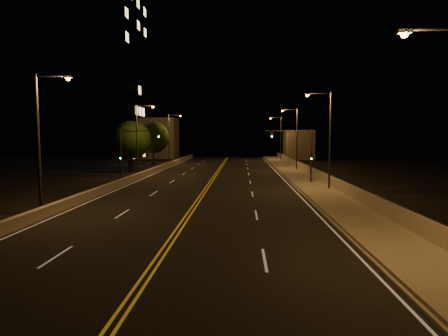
{
  "coord_description": "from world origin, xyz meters",
  "views": [
    {
      "loc": [
        3.52,
        -13.97,
        5.21
      ],
      "look_at": [
        2.0,
        18.0,
        2.5
      ],
      "focal_mm": 30.0,
      "sensor_mm": 36.0,
      "label": 1
    }
  ],
  "objects_px": {
    "tree_0": "(132,140)",
    "building_tower": "(74,79)",
    "tree_1": "(129,141)",
    "streetlight_2": "(295,135)",
    "streetlight_5": "(139,135)",
    "tree_2": "(153,137)",
    "traffic_signal_right": "(302,150)",
    "traffic_signal_left": "(130,149)",
    "streetlight_4": "(42,134)",
    "streetlight_1": "(327,134)",
    "streetlight_6": "(170,135)",
    "streetlight_3": "(280,136)"
  },
  "relations": [
    {
      "from": "traffic_signal_left",
      "to": "tree_1",
      "type": "height_order",
      "value": "tree_1"
    },
    {
      "from": "traffic_signal_right",
      "to": "streetlight_6",
      "type": "bearing_deg",
      "value": 124.18
    },
    {
      "from": "streetlight_2",
      "to": "streetlight_3",
      "type": "height_order",
      "value": "same"
    },
    {
      "from": "streetlight_3",
      "to": "streetlight_5",
      "type": "xyz_separation_m",
      "value": [
        -21.45,
        -31.35,
        0.0
      ]
    },
    {
      "from": "streetlight_4",
      "to": "traffic_signal_right",
      "type": "bearing_deg",
      "value": 38.71
    },
    {
      "from": "streetlight_5",
      "to": "tree_0",
      "type": "relative_size",
      "value": 1.25
    },
    {
      "from": "streetlight_4",
      "to": "streetlight_5",
      "type": "relative_size",
      "value": 1.0
    },
    {
      "from": "traffic_signal_right",
      "to": "tree_0",
      "type": "distance_m",
      "value": 25.96
    },
    {
      "from": "traffic_signal_left",
      "to": "tree_0",
      "type": "distance_m",
      "value": 13.58
    },
    {
      "from": "streetlight_1",
      "to": "tree_1",
      "type": "xyz_separation_m",
      "value": [
        -25.74,
        22.64,
        -0.92
      ]
    },
    {
      "from": "traffic_signal_left",
      "to": "tree_0",
      "type": "xyz_separation_m",
      "value": [
        -3.64,
        13.05,
        0.93
      ]
    },
    {
      "from": "tree_1",
      "to": "building_tower",
      "type": "bearing_deg",
      "value": 140.03
    },
    {
      "from": "streetlight_1",
      "to": "traffic_signal_right",
      "type": "distance_m",
      "value": 5.52
    },
    {
      "from": "streetlight_4",
      "to": "building_tower",
      "type": "distance_m",
      "value": 49.53
    },
    {
      "from": "streetlight_1",
      "to": "streetlight_6",
      "type": "relative_size",
      "value": 1.0
    },
    {
      "from": "streetlight_1",
      "to": "streetlight_4",
      "type": "xyz_separation_m",
      "value": [
        -21.45,
        -10.9,
        0.0
      ]
    },
    {
      "from": "streetlight_2",
      "to": "tree_1",
      "type": "xyz_separation_m",
      "value": [
        -25.74,
        1.48,
        -0.92
      ]
    },
    {
      "from": "streetlight_2",
      "to": "tree_0",
      "type": "relative_size",
      "value": 1.25
    },
    {
      "from": "streetlight_3",
      "to": "streetlight_4",
      "type": "xyz_separation_m",
      "value": [
        -21.45,
        -55.11,
        0.0
      ]
    },
    {
      "from": "tree_0",
      "to": "building_tower",
      "type": "bearing_deg",
      "value": 133.98
    },
    {
      "from": "streetlight_2",
      "to": "tree_0",
      "type": "bearing_deg",
      "value": -172.72
    },
    {
      "from": "streetlight_6",
      "to": "building_tower",
      "type": "distance_m",
      "value": 20.78
    },
    {
      "from": "streetlight_2",
      "to": "streetlight_6",
      "type": "bearing_deg",
      "value": 148.37
    },
    {
      "from": "building_tower",
      "to": "tree_2",
      "type": "bearing_deg",
      "value": -3.67
    },
    {
      "from": "traffic_signal_right",
      "to": "tree_2",
      "type": "distance_m",
      "value": 36.22
    },
    {
      "from": "traffic_signal_right",
      "to": "streetlight_2",
      "type": "bearing_deg",
      "value": 84.54
    },
    {
      "from": "streetlight_5",
      "to": "tree_2",
      "type": "height_order",
      "value": "streetlight_5"
    },
    {
      "from": "building_tower",
      "to": "streetlight_5",
      "type": "bearing_deg",
      "value": -49.82
    },
    {
      "from": "tree_1",
      "to": "tree_2",
      "type": "distance_m",
      "value": 10.55
    },
    {
      "from": "traffic_signal_left",
      "to": "building_tower",
      "type": "xyz_separation_m",
      "value": [
        -19.04,
        29.0,
        12.13
      ]
    },
    {
      "from": "streetlight_2",
      "to": "streetlight_4",
      "type": "distance_m",
      "value": 38.58
    },
    {
      "from": "streetlight_1",
      "to": "streetlight_4",
      "type": "distance_m",
      "value": 24.07
    },
    {
      "from": "streetlight_6",
      "to": "tree_1",
      "type": "relative_size",
      "value": 1.32
    },
    {
      "from": "streetlight_3",
      "to": "tree_1",
      "type": "bearing_deg",
      "value": -140.04
    },
    {
      "from": "building_tower",
      "to": "tree_2",
      "type": "distance_m",
      "value": 18.52
    },
    {
      "from": "streetlight_1",
      "to": "streetlight_5",
      "type": "bearing_deg",
      "value": 149.06
    },
    {
      "from": "streetlight_2",
      "to": "tree_0",
      "type": "distance_m",
      "value": 24.16
    },
    {
      "from": "traffic_signal_right",
      "to": "tree_2",
      "type": "bearing_deg",
      "value": 129.22
    },
    {
      "from": "tree_2",
      "to": "traffic_signal_left",
      "type": "bearing_deg",
      "value": -81.66
    },
    {
      "from": "streetlight_3",
      "to": "tree_2",
      "type": "distance_m",
      "value": 26.83
    },
    {
      "from": "traffic_signal_left",
      "to": "tree_2",
      "type": "distance_m",
      "value": 28.37
    },
    {
      "from": "streetlight_5",
      "to": "traffic_signal_right",
      "type": "xyz_separation_m",
      "value": [
        19.91,
        -7.8,
        -1.59
      ]
    },
    {
      "from": "streetlight_4",
      "to": "tree_0",
      "type": "bearing_deg",
      "value": 94.94
    },
    {
      "from": "streetlight_6",
      "to": "traffic_signal_left",
      "type": "relative_size",
      "value": 1.56
    },
    {
      "from": "streetlight_1",
      "to": "tree_1",
      "type": "relative_size",
      "value": 1.32
    },
    {
      "from": "streetlight_5",
      "to": "streetlight_3",
      "type": "bearing_deg",
      "value": 55.61
    },
    {
      "from": "tree_0",
      "to": "streetlight_5",
      "type": "bearing_deg",
      "value": -64.47
    },
    {
      "from": "streetlight_3",
      "to": "streetlight_6",
      "type": "bearing_deg",
      "value": -155.4
    },
    {
      "from": "traffic_signal_right",
      "to": "traffic_signal_left",
      "type": "relative_size",
      "value": 1.0
    },
    {
      "from": "tree_2",
      "to": "traffic_signal_right",
      "type": "bearing_deg",
      "value": -50.78
    }
  ]
}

